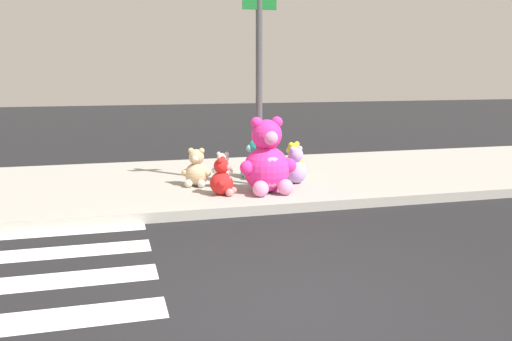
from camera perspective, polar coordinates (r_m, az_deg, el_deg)
ground_plane at (r=5.00m, az=2.95°, el=-13.87°), size 60.00×60.00×0.00m
sidewalk at (r=9.83m, az=-6.58°, el=-1.31°), size 28.00×4.40×0.15m
sign_pole at (r=9.06m, az=0.32°, el=9.06°), size 0.56×0.11×3.20m
plush_pink_large at (r=8.61m, az=1.18°, el=0.84°), size 0.92×0.81×1.20m
plush_lavender at (r=9.39m, az=4.06°, el=0.23°), size 0.46×0.46×0.64m
plush_red at (r=8.49m, az=-3.49°, el=-0.97°), size 0.43×0.42×0.59m
plush_white at (r=9.59m, az=-3.49°, el=0.14°), size 0.35×0.37×0.51m
plush_tan at (r=9.19m, az=-6.22°, el=-0.03°), size 0.47×0.46×0.64m
plush_teal at (r=9.81m, az=-0.07°, el=0.90°), size 0.49×0.56×0.73m
plush_yellow at (r=10.05m, az=3.87°, el=0.88°), size 0.44×0.45×0.63m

